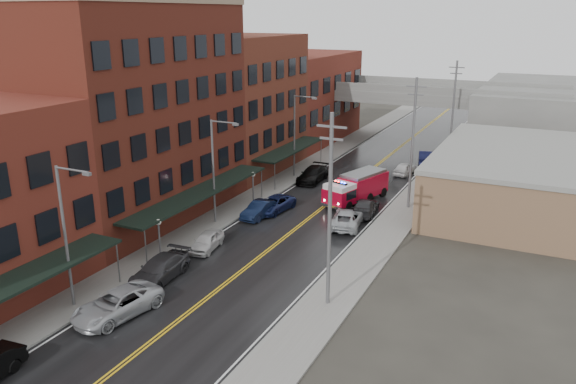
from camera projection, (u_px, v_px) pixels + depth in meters
The scene contains 33 objects.
road at pixel (315, 213), 50.65m from camera, with size 11.00×160.00×0.02m, color black.
sidewalk_left at pixel (245, 202), 53.65m from camera, with size 3.00×160.00×0.15m, color slate.
sidewalk_right at pixel (394, 225), 47.61m from camera, with size 3.00×160.00×0.15m, color slate.
curb_left at pixel (260, 204), 52.97m from camera, with size 0.30×160.00×0.15m, color gray.
curb_right at pixel (376, 222), 48.30m from camera, with size 0.30×160.00×0.15m, color gray.
brick_building_b at pixel (140, 116), 47.41m from camera, with size 9.00×20.00×18.00m, color #512115.
brick_building_c at pixel (244, 104), 62.88m from camera, with size 9.00×15.00×15.00m, color brown.
brick_building_far at pixel (307, 98), 78.36m from camera, with size 9.00×20.00×12.00m, color maroon.
tan_building at pixel (517, 181), 51.86m from camera, with size 14.00×22.00×5.00m, color #8B644B.
right_far_block at pixel (552, 115), 76.33m from camera, with size 18.00×30.00×8.00m, color slate.
awning_0 at pixel (3, 288), 30.52m from camera, with size 2.60×16.00×3.09m.
awning_1 at pixel (201, 192), 46.83m from camera, with size 2.60×18.00×3.09m.
awning_2 at pixel (291, 149), 61.85m from camera, with size 2.60×13.00×3.09m.
globe_lamp_1 at pixel (159, 230), 40.58m from camera, with size 0.44×0.44×3.12m.
globe_lamp_2 at pixel (253, 180), 52.60m from camera, with size 0.44×0.44×3.12m.
street_lamp_0 at pixel (67, 229), 32.90m from camera, with size 2.64×0.22×9.00m.
street_lamp_1 at pixel (216, 165), 46.63m from camera, with size 2.64×0.22×9.00m.
street_lamp_2 at pixel (296, 131), 60.37m from camera, with size 2.64×0.22×9.00m.
utility_pole_0 at pixel (330, 209), 32.89m from camera, with size 1.80×0.24×12.00m.
utility_pole_1 at pixel (413, 142), 50.05m from camera, with size 1.80×0.24×12.00m.
utility_pole_2 at pixel (453, 109), 67.22m from camera, with size 1.80×0.24×12.00m.
overpass at pixel (408, 100), 76.30m from camera, with size 40.00×10.00×7.50m.
fire_truck at pixel (356, 187), 53.37m from camera, with size 4.65×7.88×2.74m.
parked_car_left_2 at pixel (117, 304), 33.31m from camera, with size 2.58×5.60×1.56m, color #A4A7AC.
parked_car_left_3 at pixel (160, 269), 37.85m from camera, with size 2.16×5.32×1.54m, color #2A2A2D.
parked_car_left_4 at pixel (207, 241), 42.82m from camera, with size 1.58×3.92×1.34m, color silver.
parked_car_left_5 at pixel (260, 210), 49.53m from camera, with size 1.52×4.35×1.43m, color black.
parked_car_left_6 at pixel (274, 204), 51.05m from camera, with size 2.24×4.86×1.35m, color #111A41.
parked_car_left_7 at pixel (313, 174), 60.06m from camera, with size 2.20×5.40×1.57m, color black.
parked_car_right_0 at pixel (347, 218), 47.38m from camera, with size 2.40×5.20×1.44m, color #A5A9AE.
parked_car_right_1 at pixel (365, 207), 50.33m from camera, with size 1.94×4.77×1.38m, color #262629.
parked_car_right_2 at pixel (405, 169), 62.71m from camera, with size 1.63×4.04×1.38m, color silver.
parked_car_right_3 at pixel (426, 157), 67.35m from camera, with size 1.69×4.83×1.59m, color black.
Camera 1 is at (18.45, -14.02, 17.26)m, focal length 35.00 mm.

